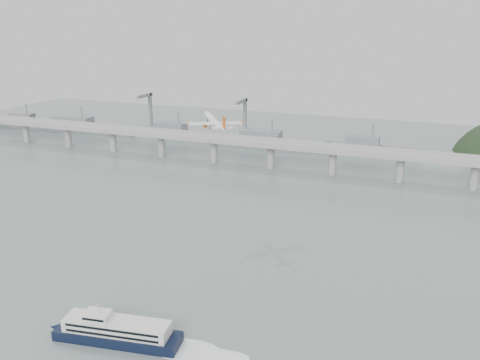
% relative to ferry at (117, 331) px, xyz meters
% --- Properties ---
extents(ground, '(900.00, 900.00, 0.00)m').
position_rel_ferry_xyz_m(ground, '(11.44, 41.28, -4.03)').
color(ground, slate).
rests_on(ground, ground).
extents(bridge, '(800.00, 22.00, 23.90)m').
position_rel_ferry_xyz_m(bridge, '(10.29, 241.28, 13.62)').
color(bridge, '#989895').
rests_on(bridge, ground).
extents(distant_fleet, '(453.00, 60.90, 40.00)m').
position_rel_ferry_xyz_m(distant_fleet, '(-143.92, 306.36, 2.19)').
color(distant_fleet, slate).
rests_on(distant_fleet, ground).
extents(ferry, '(78.60, 22.21, 14.87)m').
position_rel_ferry_xyz_m(ferry, '(0.00, 0.00, 0.00)').
color(ferry, black).
rests_on(ferry, ground).
extents(airliner, '(27.98, 29.56, 9.87)m').
position_rel_ferry_xyz_m(airliner, '(-12.17, 118.10, 56.61)').
color(airliner, white).
rests_on(airliner, ground).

